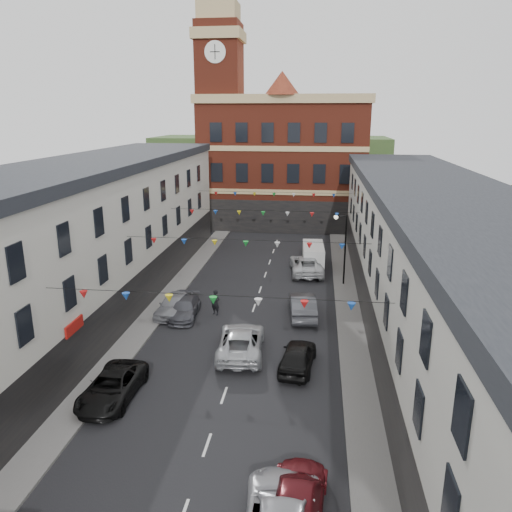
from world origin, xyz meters
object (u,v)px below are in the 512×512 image
at_px(car_left_e, 174,304).
at_px(white_van, 313,256).
at_px(car_right_c, 297,499).
at_px(moving_car, 241,341).
at_px(street_lamp, 342,240).
at_px(car_right_d, 298,356).
at_px(pedestrian, 215,303).
at_px(car_left_c, 112,386).
at_px(car_right_f, 306,264).
at_px(car_left_d, 185,308).
at_px(car_right_e, 302,305).

relative_size(car_left_e, white_van, 0.91).
bearing_deg(car_right_c, moving_car, -67.82).
distance_m(street_lamp, car_right_d, 15.35).
bearing_deg(white_van, street_lamp, -66.21).
bearing_deg(car_left_e, pedestrian, 11.56).
bearing_deg(car_left_c, car_right_f, 68.34).
relative_size(car_right_d, moving_car, 0.78).
relative_size(car_left_d, car_right_f, 0.75).
bearing_deg(car_left_d, car_left_e, 153.74).
xyz_separation_m(white_van, pedestrian, (-6.74, -12.32, -0.16)).
height_order(car_right_e, car_right_f, car_right_f).
height_order(car_left_e, pedestrian, pedestrian).
xyz_separation_m(car_left_e, moving_car, (5.65, -5.40, 0.03)).
bearing_deg(car_right_f, street_lamp, 128.97).
distance_m(car_right_c, white_van, 30.21).
xyz_separation_m(car_left_c, pedestrian, (2.94, 11.41, 0.23)).
distance_m(car_right_d, car_right_e, 7.62).
height_order(car_left_e, car_right_e, car_right_e).
relative_size(car_left_e, car_right_d, 1.01).
xyz_separation_m(street_lamp, car_right_c, (-2.49, -25.47, -3.20)).
bearing_deg(car_left_d, car_left_c, -98.84).
distance_m(car_left_c, pedestrian, 11.78).
distance_m(car_left_c, car_left_e, 11.10).
relative_size(car_right_e, moving_car, 0.87).
relative_size(car_left_d, car_left_e, 1.00).
xyz_separation_m(moving_car, pedestrian, (-2.71, 5.71, 0.13)).
height_order(white_van, pedestrian, white_van).
relative_size(car_left_c, car_left_d, 1.12).
xyz_separation_m(street_lamp, car_right_d, (-2.95, -14.73, -3.15)).
distance_m(car_left_d, car_right_d, 10.50).
xyz_separation_m(car_left_d, car_left_e, (-0.85, 0.34, 0.11)).
bearing_deg(car_right_e, car_left_c, 46.20).
xyz_separation_m(car_left_e, pedestrian, (2.94, 0.31, 0.16)).
height_order(street_lamp, white_van, street_lamp).
relative_size(street_lamp, car_right_e, 1.21).
height_order(street_lamp, car_right_d, street_lamp).
distance_m(car_left_d, moving_car, 6.97).
relative_size(car_right_d, car_right_e, 0.89).
distance_m(car_left_e, white_van, 15.92).
distance_m(street_lamp, car_right_e, 8.29).
xyz_separation_m(car_left_e, car_right_f, (9.10, 10.79, 0.06)).
bearing_deg(white_van, car_right_e, -95.58).
relative_size(car_right_c, pedestrian, 2.63).
relative_size(car_left_c, car_right_e, 1.00).
distance_m(car_left_c, car_right_d, 10.05).
bearing_deg(car_right_c, car_right_d, -83.14).
bearing_deg(car_right_d, car_left_e, -30.75).
xyz_separation_m(car_right_c, car_right_d, (-0.46, 10.74, 0.05)).
bearing_deg(car_right_d, pedestrian, -43.06).
bearing_deg(moving_car, car_left_d, -51.00).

